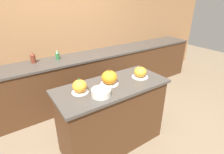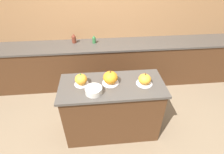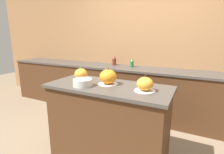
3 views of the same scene
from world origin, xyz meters
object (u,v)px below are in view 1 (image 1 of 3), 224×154
(bottle_tall, at_px, (33,58))
(pumpkin_cake_left, at_px, (80,87))
(bottle_short, at_px, (57,55))
(pumpkin_cake_right, at_px, (140,72))
(mixing_bowl, at_px, (101,92))
(pumpkin_cake_center, at_px, (109,78))

(bottle_tall, bearing_deg, pumpkin_cake_left, -81.54)
(bottle_tall, distance_m, bottle_short, 0.40)
(pumpkin_cake_left, relative_size, pumpkin_cake_right, 0.87)
(pumpkin_cake_left, relative_size, mixing_bowl, 0.88)
(bottle_tall, xyz_separation_m, bottle_short, (0.39, -0.05, -0.01))
(pumpkin_cake_right, height_order, bottle_tall, pumpkin_cake_right)
(pumpkin_cake_left, distance_m, pumpkin_cake_right, 0.85)
(pumpkin_cake_right, relative_size, bottle_tall, 1.18)
(bottle_short, bearing_deg, pumpkin_cake_left, -97.95)
(pumpkin_cake_center, height_order, bottle_tall, pumpkin_cake_center)
(bottle_tall, height_order, mixing_bowl, bottle_tall)
(pumpkin_cake_left, distance_m, bottle_tall, 1.41)
(pumpkin_cake_right, distance_m, bottle_short, 1.56)
(bottle_short, relative_size, mixing_bowl, 0.72)
(pumpkin_cake_center, height_order, pumpkin_cake_right, pumpkin_cake_center)
(pumpkin_cake_left, bearing_deg, pumpkin_cake_right, -4.77)
(pumpkin_cake_center, xyz_separation_m, bottle_tall, (-0.60, 1.40, -0.02))
(bottle_short, height_order, mixing_bowl, bottle_short)
(pumpkin_cake_right, xyz_separation_m, bottle_tall, (-1.05, 1.46, -0.00))
(pumpkin_cake_left, bearing_deg, bottle_short, 82.05)
(pumpkin_cake_center, xyz_separation_m, bottle_short, (-0.20, 1.35, -0.03))
(pumpkin_cake_left, distance_m, mixing_bowl, 0.26)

